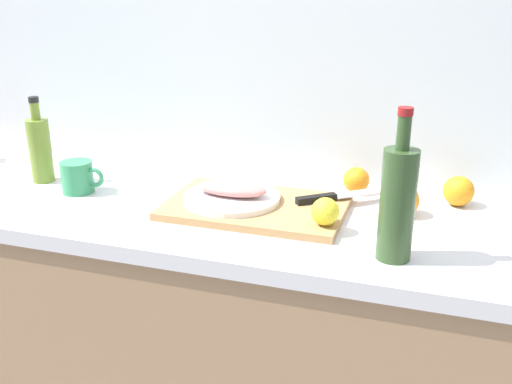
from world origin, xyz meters
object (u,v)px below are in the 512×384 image
Objects in this scene: lemon_0 at (325,212)px; coffee_mug_1 at (78,177)px; cutting_board at (256,207)px; chef_knife at (335,196)px; white_plate at (232,198)px; orange_0 at (403,200)px; olive_oil_bottle at (40,148)px; fish_fillet at (232,189)px; wine_bottle at (397,202)px.

lemon_0 is 0.71m from coffee_mug_1.
cutting_board is 3.56× the size of coffee_mug_1.
cutting_board is at bearing 2.48° from coffee_mug_1.
chef_knife reaches higher than cutting_board.
orange_0 is (0.43, 0.09, 0.01)m from white_plate.
olive_oil_bottle is 1.04m from orange_0.
orange_0 is (0.17, -0.00, 0.01)m from chef_knife.
coffee_mug_1 is at bearing -177.49° from fish_fillet.
orange_0 is at bearing 89.95° from wine_bottle.
white_plate is at bearing -26.57° from fish_fillet.
orange_0 is (0.88, 0.11, -0.00)m from coffee_mug_1.
chef_knife is at bearing 179.19° from orange_0.
wine_bottle is at bearing -21.48° from fish_fillet.
olive_oil_bottle is at bearing 177.58° from cutting_board.
wine_bottle is at bearing -27.52° from lemon_0.
white_plate is 0.27m from chef_knife.
cutting_board is 1.82× the size of olive_oil_bottle.
chef_knife reaches higher than white_plate.
fish_fillet is at bearing 153.43° from white_plate.
olive_oil_bottle is at bearing 145.83° from chef_knife.
fish_fillet is 1.47× the size of coffee_mug_1.
fish_fillet is at bearing -177.78° from cutting_board.
cutting_board is at bearing 166.41° from chef_knife.
lemon_0 is at bearing -5.01° from coffee_mug_1.
cutting_board is 6.89× the size of lemon_0.
chef_knife is 0.98× the size of olive_oil_bottle.
olive_oil_bottle reaches higher than cutting_board.
coffee_mug_1 is at bearing -177.49° from white_plate.
orange_0 reaches higher than fish_fillet.
wine_bottle is (0.17, -0.26, 0.10)m from chef_knife.
fish_fillet is 0.45m from coffee_mug_1.
white_plate is 3.80× the size of lemon_0.
white_plate is at bearing -177.78° from cutting_board.
chef_knife is (0.25, 0.09, 0.00)m from white_plate.
white_plate is (-0.07, -0.00, 0.02)m from cutting_board.
fish_fillet is at bearing 158.52° from wine_bottle.
chef_knife is 0.17m from orange_0.
white_plate is 0.61m from olive_oil_bottle.
orange_0 reaches higher than cutting_board.
lemon_0 is (0.01, -0.17, 0.02)m from chef_knife.
lemon_0 is at bearing -7.42° from olive_oil_bottle.
lemon_0 is 0.88m from olive_oil_bottle.
olive_oil_bottle is 1.96× the size of coffee_mug_1.
wine_bottle is at bearing -25.23° from cutting_board.
lemon_0 reaches higher than fish_fillet.
olive_oil_bottle is (-0.60, 0.03, 0.07)m from white_plate.
coffee_mug_1 reaches higher than cutting_board.
white_plate is 1.00× the size of olive_oil_bottle.
lemon_0 is 0.20× the size of wine_bottle.
lemon_0 is at bearing -125.19° from chef_knife.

